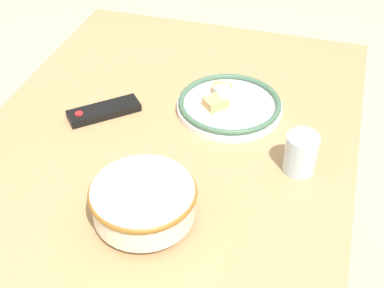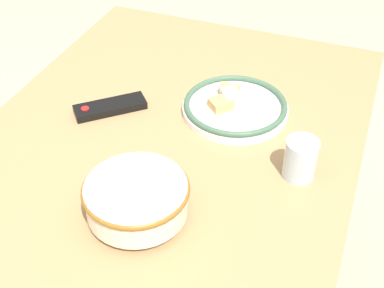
{
  "view_description": "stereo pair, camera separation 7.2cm",
  "coord_description": "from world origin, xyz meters",
  "views": [
    {
      "loc": [
        -0.82,
        -0.35,
        1.52
      ],
      "look_at": [
        0.07,
        -0.08,
        0.75
      ],
      "focal_mm": 50.0,
      "sensor_mm": 36.0,
      "label": 1
    },
    {
      "loc": [
        -0.8,
        -0.41,
        1.52
      ],
      "look_at": [
        0.07,
        -0.08,
        0.75
      ],
      "focal_mm": 50.0,
      "sensor_mm": 36.0,
      "label": 2
    }
  ],
  "objects": [
    {
      "name": "drinking_glass",
      "position": [
        0.1,
        -0.32,
        0.76
      ],
      "size": [
        0.07,
        0.07,
        0.09
      ],
      "color": "silver",
      "rests_on": "dining_table"
    },
    {
      "name": "tv_remote",
      "position": [
        0.17,
        0.18,
        0.72
      ],
      "size": [
        0.16,
        0.17,
        0.02
      ],
      "rotation": [
        0.0,
        0.0,
        0.73
      ],
      "color": "black",
      "rests_on": "dining_table"
    },
    {
      "name": "food_plate",
      "position": [
        0.28,
        -0.12,
        0.73
      ],
      "size": [
        0.27,
        0.27,
        0.04
      ],
      "color": "white",
      "rests_on": "dining_table"
    },
    {
      "name": "dining_table",
      "position": [
        0.0,
        0.0,
        0.63
      ],
      "size": [
        1.45,
        0.9,
        0.71
      ],
      "color": "tan",
      "rests_on": "ground_plane"
    },
    {
      "name": "noodle_bowl",
      "position": [
        -0.14,
        -0.04,
        0.76
      ],
      "size": [
        0.21,
        0.21,
        0.08
      ],
      "color": "silver",
      "rests_on": "dining_table"
    }
  ]
}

